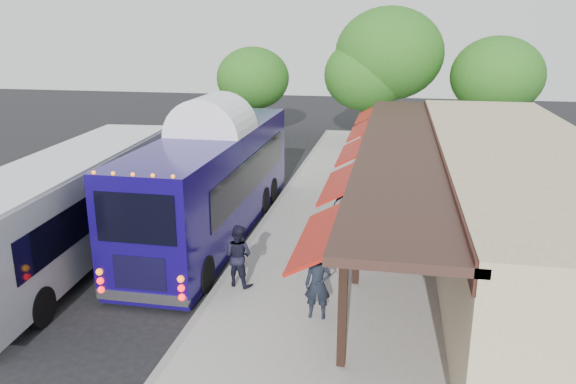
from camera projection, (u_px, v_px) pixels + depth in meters
The scene contains 15 objects.
ground at pixel (225, 279), 16.30m from camera, with size 90.00×90.00×0.00m, color black.
sidewalk at pixel (400, 239), 19.13m from camera, with size 10.00×40.00×0.15m, color #9E9B93.
curb at pixel (259, 230), 20.03m from camera, with size 0.20×40.00×0.16m, color gray.
station_shelter at pixel (510, 195), 18.01m from camera, with size 8.15×20.00×3.60m.
coach_bus at pixel (214, 176), 19.42m from camera, with size 2.61×12.12×3.86m.
city_bus at pixel (71, 203), 17.39m from camera, with size 3.50×12.18×3.23m.
ped_a at pixel (318, 284), 13.62m from camera, with size 0.64×0.42×1.76m, color black.
ped_b at pixel (238, 255), 15.34m from camera, with size 0.85×0.66×1.75m, color black.
ped_c at pixel (346, 204), 20.14m from camera, with size 0.91×0.38×1.55m, color black.
ped_d at pixel (363, 175), 23.72m from camera, with size 1.11×0.64×1.72m, color black.
sign_board at pixel (376, 224), 17.89m from camera, with size 0.16×0.56×1.23m.
tree_left at pixel (366, 75), 33.37m from camera, with size 5.00×5.00×6.41m.
tree_mid at pixel (389, 54), 33.24m from camera, with size 6.43×6.43×8.23m.
tree_right at pixel (497, 76), 31.41m from camera, with size 5.14×5.14×6.59m.
tree_far at pixel (253, 78), 35.33m from camera, with size 4.58×4.58×5.86m.
Camera 1 is at (4.64, -14.29, 7.04)m, focal length 35.00 mm.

